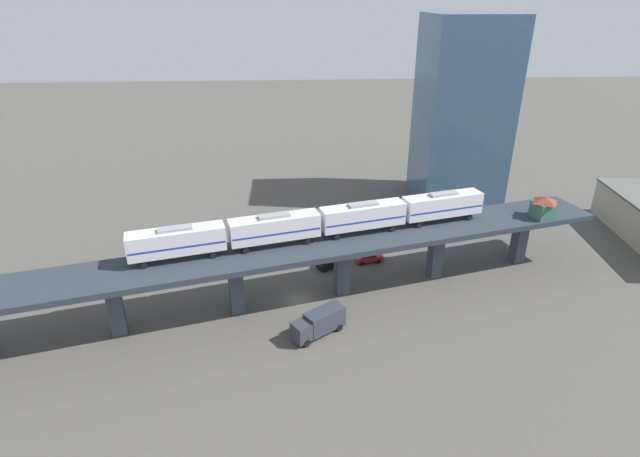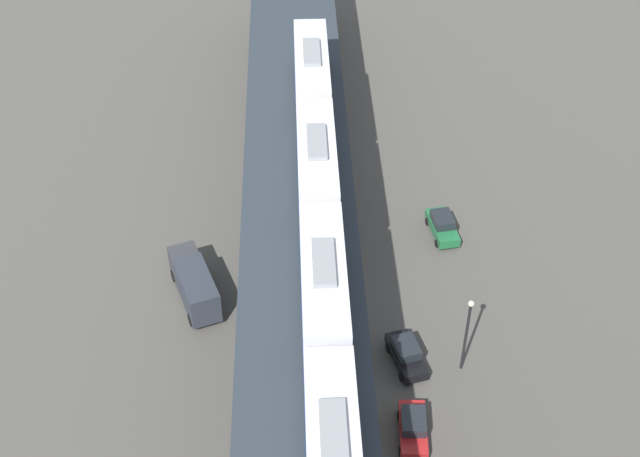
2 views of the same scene
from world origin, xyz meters
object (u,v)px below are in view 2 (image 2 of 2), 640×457
at_px(street_car_green, 442,225).
at_px(street_car_red, 413,428).
at_px(subway_train, 320,217).
at_px(street_lamp, 467,330).
at_px(delivery_truck, 194,284).
at_px(street_car_black, 406,354).

bearing_deg(street_car_green, street_car_red, 91.16).
relative_size(subway_train, street_car_green, 10.29).
distance_m(subway_train, street_lamp, 13.00).
bearing_deg(street_car_green, delivery_truck, 33.55).
bearing_deg(subway_train, street_lamp, 171.22).
distance_m(street_car_green, street_car_red, 21.01).
height_order(subway_train, street_car_red, subway_train).
relative_size(street_car_red, street_lamp, 0.67).
bearing_deg(street_car_green, subway_train, 58.38).
bearing_deg(delivery_truck, street_car_green, -146.45).
height_order(subway_train, street_lamp, subway_train).
xyz_separation_m(street_car_black, street_lamp, (-4.00, -0.36, 3.17)).
bearing_deg(street_car_black, street_car_green, -93.68).
xyz_separation_m(subway_train, street_car_red, (-8.23, 8.32, -10.12)).
height_order(street_car_red, street_lamp, street_lamp).
height_order(delivery_truck, street_lamp, street_lamp).
height_order(street_car_green, street_car_red, same).
relative_size(subway_train, street_car_red, 10.50).
bearing_deg(delivery_truck, street_lamp, 173.32).
relative_size(street_car_black, delivery_truck, 0.65).
bearing_deg(street_car_red, street_lamp, -111.61).
distance_m(subway_train, street_car_red, 15.47).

